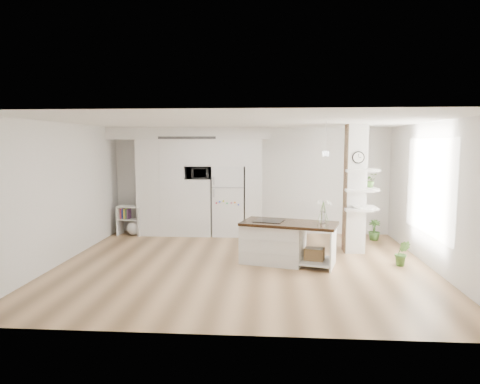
{
  "coord_description": "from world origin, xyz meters",
  "views": [
    {
      "loc": [
        0.51,
        -7.91,
        2.3
      ],
      "look_at": [
        -0.12,
        0.9,
        1.3
      ],
      "focal_mm": 32.0,
      "sensor_mm": 36.0,
      "label": 1
    }
  ],
  "objects_px": {
    "refrigerator": "(229,201)",
    "kitchen_island": "(279,241)",
    "bookshelf": "(132,222)",
    "floor_plant_a": "(402,253)"
  },
  "relations": [
    {
      "from": "refrigerator",
      "to": "kitchen_island",
      "type": "height_order",
      "value": "refrigerator"
    },
    {
      "from": "bookshelf",
      "to": "floor_plant_a",
      "type": "bearing_deg",
      "value": -13.37
    },
    {
      "from": "bookshelf",
      "to": "floor_plant_a",
      "type": "distance_m",
      "value": 6.42
    },
    {
      "from": "kitchen_island",
      "to": "refrigerator",
      "type": "bearing_deg",
      "value": 131.31
    },
    {
      "from": "bookshelf",
      "to": "floor_plant_a",
      "type": "relative_size",
      "value": 1.49
    },
    {
      "from": "refrigerator",
      "to": "floor_plant_a",
      "type": "distance_m",
      "value": 4.38
    },
    {
      "from": "kitchen_island",
      "to": "bookshelf",
      "type": "distance_m",
      "value": 4.3
    },
    {
      "from": "kitchen_island",
      "to": "floor_plant_a",
      "type": "height_order",
      "value": "kitchen_island"
    },
    {
      "from": "refrigerator",
      "to": "floor_plant_a",
      "type": "relative_size",
      "value": 3.52
    },
    {
      "from": "kitchen_island",
      "to": "floor_plant_a",
      "type": "distance_m",
      "value": 2.32
    }
  ]
}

